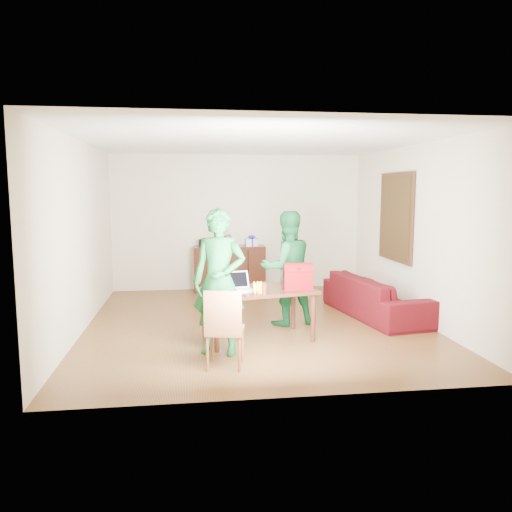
{
  "coord_description": "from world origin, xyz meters",
  "views": [
    {
      "loc": [
        -0.98,
        -7.28,
        2.0
      ],
      "look_at": [
        -0.09,
        -0.63,
        1.11
      ],
      "focal_mm": 35.0,
      "sensor_mm": 36.0,
      "label": 1
    }
  ],
  "objects": [
    {
      "name": "table",
      "position": [
        -0.09,
        -0.83,
        0.61
      ],
      "size": [
        1.6,
        1.1,
        0.69
      ],
      "rotation": [
        0.0,
        0.0,
        0.2
      ],
      "color": "black",
      "rests_on": "ground"
    },
    {
      "name": "sofa",
      "position": [
        1.95,
        0.18,
        0.32
      ],
      "size": [
        1.18,
        2.27,
        0.63
      ],
      "primitive_type": "imported",
      "rotation": [
        0.0,
        0.0,
        1.73
      ],
      "color": "#410816",
      "rests_on": "ground"
    },
    {
      "name": "chair",
      "position": [
        -0.6,
        -1.83,
        0.27
      ],
      "size": [
        0.48,
        0.47,
        0.91
      ],
      "rotation": [
        0.0,
        0.0,
        -0.2
      ],
      "color": "brown",
      "rests_on": "ground"
    },
    {
      "name": "person_far",
      "position": [
        0.45,
        -0.09,
        0.85
      ],
      "size": [
        0.94,
        0.8,
        1.7
      ],
      "primitive_type": "imported",
      "rotation": [
        0.0,
        0.0,
        3.35
      ],
      "color": "#145D2C",
      "rests_on": "ground"
    },
    {
      "name": "room",
      "position": [
        0.01,
        0.13,
        1.31
      ],
      "size": [
        5.2,
        5.7,
        2.9
      ],
      "color": "#401F10",
      "rests_on": "ground"
    },
    {
      "name": "bottle",
      "position": [
        -0.05,
        -1.18,
        0.77
      ],
      "size": [
        0.07,
        0.07,
        0.17
      ],
      "primitive_type": "cylinder",
      "rotation": [
        0.0,
        0.0,
        0.36
      ],
      "color": "#5A2214",
      "rests_on": "table"
    },
    {
      "name": "red_bag",
      "position": [
        0.44,
        -0.9,
        0.83
      ],
      "size": [
        0.39,
        0.24,
        0.28
      ],
      "primitive_type": "cube",
      "rotation": [
        0.0,
        0.0,
        -0.06
      ],
      "color": "#6A0707",
      "rests_on": "table"
    },
    {
      "name": "bananas",
      "position": [
        -0.13,
        -1.14,
        0.72
      ],
      "size": [
        0.18,
        0.13,
        0.06
      ],
      "primitive_type": null,
      "rotation": [
        0.0,
        0.0,
        0.17
      ],
      "color": "gold",
      "rests_on": "table"
    },
    {
      "name": "laptop",
      "position": [
        -0.33,
        -0.92,
        0.73
      ],
      "size": [
        0.39,
        0.32,
        0.24
      ],
      "rotation": [
        0.0,
        0.0,
        0.26
      ],
      "color": "white",
      "rests_on": "table"
    },
    {
      "name": "person_near",
      "position": [
        -0.63,
        -1.32,
        0.89
      ],
      "size": [
        0.75,
        0.61,
        1.79
      ],
      "primitive_type": "imported",
      "rotation": [
        0.0,
        0.0,
        -0.31
      ],
      "color": "#125122",
      "rests_on": "ground"
    }
  ]
}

